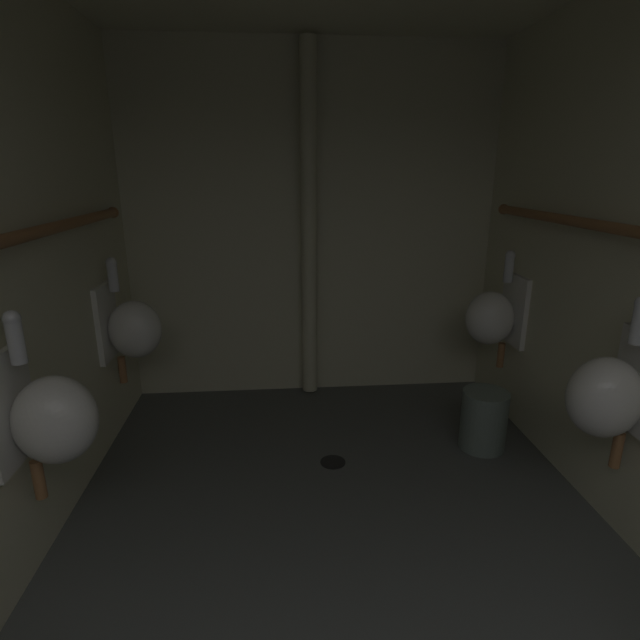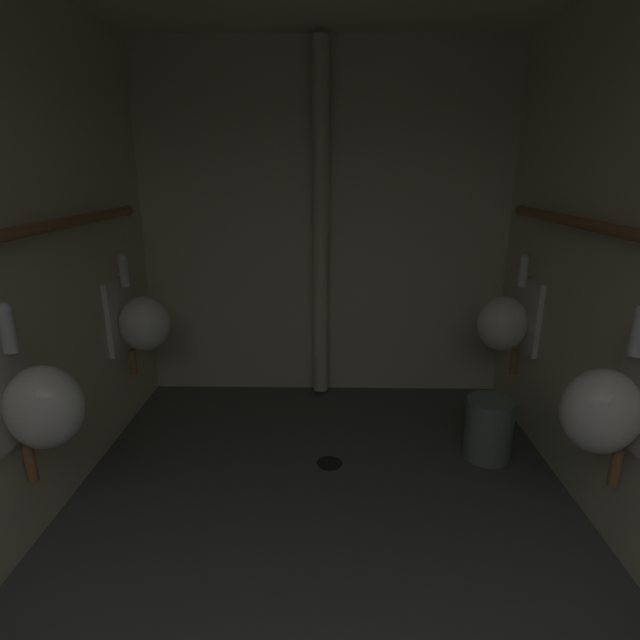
{
  "view_description": "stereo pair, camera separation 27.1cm",
  "coord_description": "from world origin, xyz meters",
  "px_view_note": "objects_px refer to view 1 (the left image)",
  "views": [
    {
      "loc": [
        -0.24,
        -0.15,
        1.56
      ],
      "look_at": [
        -0.02,
        2.45,
        0.78
      ],
      "focal_mm": 28.01,
      "sensor_mm": 36.0,
      "label": 1
    },
    {
      "loc": [
        0.03,
        -0.15,
        1.56
      ],
      "look_at": [
        -0.02,
        2.45,
        0.78
      ],
      "focal_mm": 28.01,
      "sensor_mm": 36.0,
      "label": 2
    }
  ],
  "objects_px": {
    "standpipe_back_wall": "(309,230)",
    "floor_drain": "(333,462)",
    "urinal_right_mid": "(610,395)",
    "urinal_left_far": "(131,328)",
    "urinal_right_far": "(493,316)",
    "waste_bin": "(484,420)",
    "urinal_left_mid": "(49,417)"
  },
  "relations": [
    {
      "from": "standpipe_back_wall",
      "to": "floor_drain",
      "type": "distance_m",
      "value": 1.5
    },
    {
      "from": "urinal_right_mid",
      "to": "urinal_right_far",
      "type": "bearing_deg",
      "value": 90.0
    },
    {
      "from": "urinal_left_mid",
      "to": "urinal_right_far",
      "type": "relative_size",
      "value": 1.0
    },
    {
      "from": "standpipe_back_wall",
      "to": "urinal_right_mid",
      "type": "bearing_deg",
      "value": -54.61
    },
    {
      "from": "floor_drain",
      "to": "urinal_right_mid",
      "type": "bearing_deg",
      "value": -31.91
    },
    {
      "from": "urinal_left_far",
      "to": "urinal_right_mid",
      "type": "height_order",
      "value": "same"
    },
    {
      "from": "urinal_left_mid",
      "to": "floor_drain",
      "type": "distance_m",
      "value": 1.48
    },
    {
      "from": "urinal_right_far",
      "to": "standpipe_back_wall",
      "type": "xyz_separation_m",
      "value": [
        -1.13,
        0.44,
        0.5
      ]
    },
    {
      "from": "standpipe_back_wall",
      "to": "floor_drain",
      "type": "height_order",
      "value": "standpipe_back_wall"
    },
    {
      "from": "urinal_right_mid",
      "to": "waste_bin",
      "type": "bearing_deg",
      "value": 102.92
    },
    {
      "from": "urinal_left_mid",
      "to": "standpipe_back_wall",
      "type": "xyz_separation_m",
      "value": [
        1.07,
        1.59,
        0.5
      ]
    },
    {
      "from": "urinal_right_far",
      "to": "waste_bin",
      "type": "relative_size",
      "value": 2.16
    },
    {
      "from": "urinal_left_far",
      "to": "urinal_right_far",
      "type": "relative_size",
      "value": 1.0
    },
    {
      "from": "urinal_left_mid",
      "to": "standpipe_back_wall",
      "type": "relative_size",
      "value": 0.33
    },
    {
      "from": "urinal_right_mid",
      "to": "urinal_left_mid",
      "type": "bearing_deg",
      "value": -179.84
    },
    {
      "from": "urinal_right_mid",
      "to": "urinal_right_far",
      "type": "relative_size",
      "value": 1.0
    },
    {
      "from": "urinal_right_mid",
      "to": "waste_bin",
      "type": "xyz_separation_m",
      "value": [
        -0.17,
        0.75,
        -0.51
      ]
    },
    {
      "from": "urinal_right_far",
      "to": "urinal_left_far",
      "type": "bearing_deg",
      "value": -178.87
    },
    {
      "from": "urinal_right_far",
      "to": "urinal_right_mid",
      "type": "bearing_deg",
      "value": -90.0
    },
    {
      "from": "urinal_left_mid",
      "to": "urinal_right_mid",
      "type": "height_order",
      "value": "same"
    },
    {
      "from": "urinal_right_far",
      "to": "floor_drain",
      "type": "xyz_separation_m",
      "value": [
        -1.06,
        -0.48,
        -0.68
      ]
    },
    {
      "from": "urinal_left_far",
      "to": "floor_drain",
      "type": "bearing_deg",
      "value": -20.97
    },
    {
      "from": "waste_bin",
      "to": "standpipe_back_wall",
      "type": "bearing_deg",
      "value": 138.85
    },
    {
      "from": "urinal_left_far",
      "to": "urinal_right_mid",
      "type": "relative_size",
      "value": 1.0
    },
    {
      "from": "urinal_right_mid",
      "to": "urinal_right_far",
      "type": "xyz_separation_m",
      "value": [
        0.0,
        1.14,
        0.0
      ]
    },
    {
      "from": "urinal_right_mid",
      "to": "standpipe_back_wall",
      "type": "distance_m",
      "value": 2.01
    },
    {
      "from": "urinal_right_far",
      "to": "waste_bin",
      "type": "height_order",
      "value": "urinal_right_far"
    },
    {
      "from": "urinal_left_far",
      "to": "standpipe_back_wall",
      "type": "bearing_deg",
      "value": 24.44
    },
    {
      "from": "urinal_right_mid",
      "to": "waste_bin",
      "type": "height_order",
      "value": "urinal_right_mid"
    },
    {
      "from": "urinal_left_far",
      "to": "floor_drain",
      "type": "height_order",
      "value": "urinal_left_far"
    },
    {
      "from": "urinal_left_mid",
      "to": "standpipe_back_wall",
      "type": "distance_m",
      "value": 1.98
    },
    {
      "from": "urinal_left_far",
      "to": "waste_bin",
      "type": "height_order",
      "value": "urinal_left_far"
    }
  ]
}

